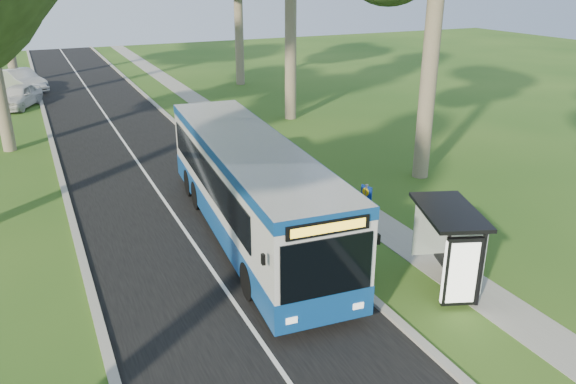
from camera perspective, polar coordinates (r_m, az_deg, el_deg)
name	(u,v)px	position (r m, az deg, el deg)	size (l,w,h in m)	color
ground	(341,273)	(17.18, 5.44, -8.18)	(120.00, 120.00, 0.00)	#264F18
road	(153,184)	(24.67, -13.58, 0.78)	(7.00, 100.00, 0.02)	black
kerb_east	(230,172)	(25.49, -5.90, 2.08)	(0.25, 100.00, 0.12)	#9E9B93
kerb_west	(66,196)	(24.30, -21.65, -0.37)	(0.25, 100.00, 0.12)	#9E9B93
centre_line	(153,184)	(24.67, -13.58, 0.81)	(0.12, 100.00, 0.01)	white
footpath	(290,164)	(26.57, 0.21, 2.90)	(1.50, 100.00, 0.02)	gray
bus	(249,188)	(18.80, -3.95, 0.40)	(3.60, 12.78, 3.34)	silver
bus_stop_sign	(365,218)	(16.71, 7.84, -2.62)	(0.15, 0.38, 2.76)	gray
bus_shelter	(460,237)	(16.20, 17.09, -4.41)	(2.36, 3.11, 2.37)	black
litter_bin	(333,234)	(18.36, 4.60, -4.27)	(0.59, 0.59, 1.03)	black
car_white	(18,96)	(41.87, -25.73, 8.75)	(1.79, 4.46, 1.52)	silver
car_silver	(21,81)	(47.55, -25.50, 10.18)	(1.77, 5.09, 1.68)	#B1B3B9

